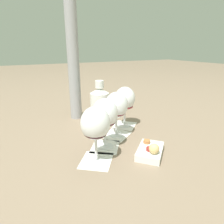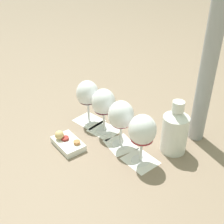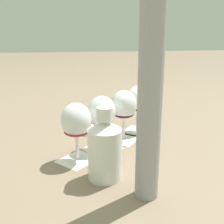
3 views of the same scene
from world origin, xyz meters
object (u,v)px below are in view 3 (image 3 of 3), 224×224
Objects in this scene: wine_glass_0 at (76,122)px; wine_glass_2 at (124,107)px; wine_glass_3 at (138,101)px; snack_dish at (91,125)px; ceramic_vase at (105,148)px; wine_glass_1 at (102,114)px.

wine_glass_2 is (0.18, 0.15, -0.00)m from wine_glass_0.
wine_glass_2 is 1.00× the size of wine_glass_3.
snack_dish is at bearing 131.92° from wine_glass_2.
snack_dish is (-0.12, 0.13, -0.11)m from wine_glass_2.
snack_dish is at bearing 92.00° from ceramic_vase.
wine_glass_1 reaches higher than snack_dish.
snack_dish is at bearing 97.36° from wine_glass_1.
ceramic_vase reaches higher than wine_glass_0.
wine_glass_0 is 0.31m from snack_dish.
wine_glass_3 is 0.40m from ceramic_vase.
wine_glass_0 is 0.15m from ceramic_vase.
wine_glass_3 is at bearing 63.75° from ceramic_vase.
wine_glass_1 and wine_glass_2 have the same top height.
ceramic_vase is at bearing -93.57° from wine_glass_1.
wine_glass_0 is at bearing -137.38° from wine_glass_3.
ceramic_vase is at bearing -110.55° from wine_glass_2.
wine_glass_0 is at bearing -139.46° from wine_glass_2.
ceramic_vase reaches higher than wine_glass_2.
ceramic_vase is (-0.10, -0.28, -0.04)m from wine_glass_2.
wine_glass_3 is 0.23m from snack_dish.
ceramic_vase reaches higher than wine_glass_1.
wine_glass_2 is (0.09, 0.08, 0.00)m from wine_glass_1.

